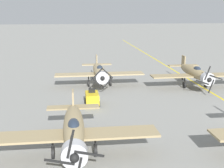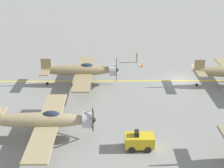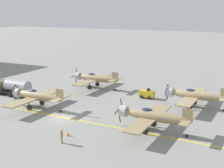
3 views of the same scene
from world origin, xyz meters
TOP-DOWN VIEW (x-y plane):
  - ground_plane at (0.00, 0.00)m, footprint 400.00×400.00m
  - taxiway_stripe at (0.00, 0.00)m, footprint 0.30×160.00m
  - airplane_near_right at (13.77, -15.85)m, footprint 12.00×9.98m
  - airplane_mid_center at (1.76, 6.20)m, footprint 12.00×9.98m
  - airplane_mid_right at (17.41, 4.84)m, footprint 12.00×9.98m
  - airplane_near_center at (1.14, -13.39)m, footprint 12.00×9.98m
  - fuel_tanker at (5.71, 15.52)m, footprint 2.68×8.00m
  - tow_tractor at (15.34, -7.11)m, footprint 1.57×2.60m
  - ground_crew_walking at (-7.39, -5.39)m, footprint 0.38×0.38m
  - traffic_cone at (-5.31, -4.77)m, footprint 0.36×0.36m

SIDE VIEW (x-z plane):
  - ground_plane at x=0.00m, z-range 0.00..0.00m
  - taxiway_stripe at x=0.00m, z-range 0.00..0.01m
  - traffic_cone at x=-5.31m, z-range 0.00..0.55m
  - tow_tractor at x=15.34m, z-range -0.11..1.69m
  - ground_crew_walking at x=-7.39m, z-range 0.08..1.80m
  - fuel_tanker at x=5.71m, z-range 0.02..3.00m
  - airplane_near_right at x=13.77m, z-range 0.19..3.84m
  - airplane_mid_center at x=1.76m, z-range 0.19..3.84m
  - airplane_mid_right at x=17.41m, z-range 0.13..3.90m
  - airplane_near_center at x=1.14m, z-range 0.15..3.88m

